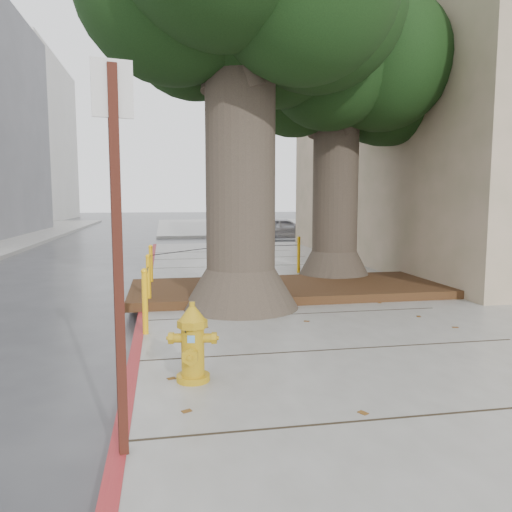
{
  "coord_description": "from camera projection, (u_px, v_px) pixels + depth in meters",
  "views": [
    {
      "loc": [
        -1.62,
        -5.88,
        2.07
      ],
      "look_at": [
        -0.1,
        2.32,
        1.1
      ],
      "focal_mm": 35.0,
      "sensor_mm": 36.0,
      "label": 1
    }
  ],
  "objects": [
    {
      "name": "car_silver",
      "position": [
        284.0,
        229.0,
        24.95
      ],
      "size": [
        3.25,
        1.31,
        1.11
      ],
      "primitive_type": "imported",
      "rotation": [
        0.0,
        0.0,
        1.57
      ],
      "color": "#ABAAB0",
      "rests_on": "ground"
    },
    {
      "name": "fire_hydrant",
      "position": [
        193.0,
        343.0,
        5.22
      ],
      "size": [
        0.45,
        0.42,
        0.85
      ],
      "rotation": [
        0.0,
        0.0,
        -0.18
      ],
      "color": "#C29413",
      "rests_on": "sidewalk_main"
    },
    {
      "name": "curb_red",
      "position": [
        142.0,
        318.0,
        8.35
      ],
      "size": [
        0.14,
        26.0,
        0.16
      ],
      "primitive_type": "cube",
      "color": "maroon",
      "rests_on": "ground"
    },
    {
      "name": "tree_far",
      "position": [
        350.0,
        68.0,
        11.38
      ],
      "size": [
        4.5,
        3.8,
        7.17
      ],
      "color": "#4C3F33",
      "rests_on": "sidewalk_main"
    },
    {
      "name": "ground",
      "position": [
        297.0,
        363.0,
        6.28
      ],
      "size": [
        140.0,
        140.0,
        0.0
      ],
      "primitive_type": "plane",
      "color": "#28282B",
      "rests_on": "ground"
    },
    {
      "name": "car_red",
      "position": [
        405.0,
        225.0,
        25.99
      ],
      "size": [
        4.27,
        1.8,
        1.37
      ],
      "primitive_type": "imported",
      "rotation": [
        0.0,
        0.0,
        1.66
      ],
      "color": "maroon",
      "rests_on": "ground"
    },
    {
      "name": "building_side_grey",
      "position": [
        455.0,
        150.0,
        40.83
      ],
      "size": [
        12.0,
        14.0,
        12.0
      ],
      "primitive_type": "cube",
      "color": "slate",
      "rests_on": "ground"
    },
    {
      "name": "signpost",
      "position": [
        117.0,
        239.0,
        3.58
      ],
      "size": [
        0.28,
        0.08,
        2.87
      ],
      "rotation": [
        0.0,
        0.0,
        0.2
      ],
      "color": "#471911",
      "rests_on": "sidewalk_main"
    },
    {
      "name": "building_side_white",
      "position": [
        424.0,
        163.0,
        34.05
      ],
      "size": [
        10.0,
        10.0,
        9.0
      ],
      "primitive_type": "cube",
      "color": "silver",
      "rests_on": "ground"
    },
    {
      "name": "sidewalk_far",
      "position": [
        269.0,
        226.0,
        36.66
      ],
      "size": [
        16.0,
        20.0,
        0.15
      ],
      "primitive_type": "cube",
      "color": "slate",
      "rests_on": "ground"
    },
    {
      "name": "tree_near",
      "position": [
        258.0,
        1.0,
        8.41
      ],
      "size": [
        4.5,
        3.8,
        7.68
      ],
      "color": "#4C3F33",
      "rests_on": "sidewalk_main"
    },
    {
      "name": "planter_bed",
      "position": [
        290.0,
        288.0,
        10.22
      ],
      "size": [
        6.4,
        2.6,
        0.16
      ],
      "primitive_type": "cube",
      "color": "black",
      "rests_on": "sidewalk_main"
    },
    {
      "name": "bollard_ring",
      "position": [
        201.0,
        267.0,
        10.32
      ],
      "size": [
        3.79,
        5.39,
        0.95
      ],
      "color": "#F0AB0D",
      "rests_on": "sidewalk_main"
    }
  ]
}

